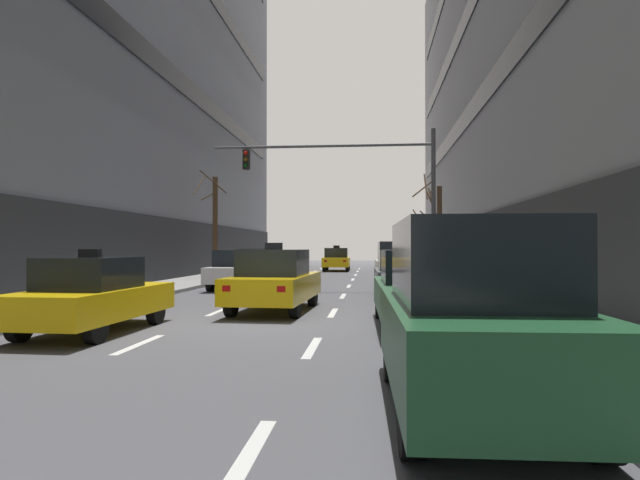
{
  "coord_description": "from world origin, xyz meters",
  "views": [
    {
      "loc": [
        2.61,
        -12.35,
        1.75
      ],
      "look_at": [
        -0.21,
        16.88,
        2.16
      ],
      "focal_mm": 30.13,
      "sensor_mm": 36.0,
      "label": 1
    }
  ],
  "objects_px": {
    "traffic_signal_0": "(365,179)",
    "pedestrian_1": "(484,272)",
    "street_tree_0": "(215,225)",
    "street_tree_1": "(428,243)",
    "car_parked_0": "(472,317)",
    "taxi_driving_4": "(337,260)",
    "car_driving_0": "(237,270)",
    "street_tree_2": "(438,228)",
    "car_parked_1": "(421,289)",
    "pedestrian_0": "(553,279)",
    "taxi_driving_1": "(275,281)",
    "taxi_driving_3": "(93,295)",
    "car_parked_2": "(402,274)",
    "car_parked_3": "(396,264)",
    "car_driving_2": "(259,265)"
  },
  "relations": [
    {
      "from": "taxi_driving_1",
      "to": "street_tree_1",
      "type": "bearing_deg",
      "value": 71.54
    },
    {
      "from": "taxi_driving_1",
      "to": "car_parked_3",
      "type": "xyz_separation_m",
      "value": [
        3.72,
        9.82,
        0.16
      ]
    },
    {
      "from": "car_driving_0",
      "to": "taxi_driving_1",
      "type": "height_order",
      "value": "taxi_driving_1"
    },
    {
      "from": "car_driving_0",
      "to": "street_tree_2",
      "type": "distance_m",
      "value": 10.27
    },
    {
      "from": "traffic_signal_0",
      "to": "street_tree_1",
      "type": "bearing_deg",
      "value": 70.61
    },
    {
      "from": "car_parked_3",
      "to": "traffic_signal_0",
      "type": "relative_size",
      "value": 0.45
    },
    {
      "from": "car_driving_0",
      "to": "pedestrian_1",
      "type": "height_order",
      "value": "pedestrian_1"
    },
    {
      "from": "street_tree_0",
      "to": "street_tree_1",
      "type": "xyz_separation_m",
      "value": [
        11.91,
        3.79,
        -0.96
      ]
    },
    {
      "from": "car_driving_0",
      "to": "car_parked_3",
      "type": "height_order",
      "value": "car_parked_3"
    },
    {
      "from": "car_parked_1",
      "to": "car_driving_0",
      "type": "bearing_deg",
      "value": 123.19
    },
    {
      "from": "car_parked_1",
      "to": "traffic_signal_0",
      "type": "height_order",
      "value": "traffic_signal_0"
    },
    {
      "from": "car_parked_2",
      "to": "street_tree_2",
      "type": "distance_m",
      "value": 8.49
    },
    {
      "from": "car_parked_2",
      "to": "street_tree_1",
      "type": "height_order",
      "value": "street_tree_1"
    },
    {
      "from": "car_parked_3",
      "to": "car_parked_2",
      "type": "bearing_deg",
      "value": -89.99
    },
    {
      "from": "taxi_driving_4",
      "to": "pedestrian_1",
      "type": "bearing_deg",
      "value": -76.8
    },
    {
      "from": "traffic_signal_0",
      "to": "pedestrian_1",
      "type": "relative_size",
      "value": 5.81
    },
    {
      "from": "taxi_driving_1",
      "to": "car_parked_0",
      "type": "height_order",
      "value": "car_parked_0"
    },
    {
      "from": "pedestrian_0",
      "to": "car_parked_3",
      "type": "bearing_deg",
      "value": 102.98
    },
    {
      "from": "car_parked_3",
      "to": "pedestrian_0",
      "type": "height_order",
      "value": "car_parked_3"
    },
    {
      "from": "pedestrian_0",
      "to": "car_driving_0",
      "type": "bearing_deg",
      "value": 133.33
    },
    {
      "from": "car_parked_2",
      "to": "taxi_driving_1",
      "type": "bearing_deg",
      "value": -130.56
    },
    {
      "from": "pedestrian_1",
      "to": "car_parked_0",
      "type": "bearing_deg",
      "value": -102.15
    },
    {
      "from": "car_parked_3",
      "to": "pedestrian_1",
      "type": "height_order",
      "value": "car_parked_3"
    },
    {
      "from": "traffic_signal_0",
      "to": "pedestrian_1",
      "type": "distance_m",
      "value": 8.31
    },
    {
      "from": "street_tree_1",
      "to": "street_tree_0",
      "type": "bearing_deg",
      "value": -162.34
    },
    {
      "from": "pedestrian_0",
      "to": "street_tree_1",
      "type": "bearing_deg",
      "value": 91.64
    },
    {
      "from": "street_tree_1",
      "to": "car_parked_1",
      "type": "bearing_deg",
      "value": -96.26
    },
    {
      "from": "car_parked_1",
      "to": "car_parked_3",
      "type": "relative_size",
      "value": 1.09
    },
    {
      "from": "taxi_driving_3",
      "to": "car_parked_3",
      "type": "distance_m",
      "value": 15.41
    },
    {
      "from": "car_driving_0",
      "to": "street_tree_1",
      "type": "bearing_deg",
      "value": 48.99
    },
    {
      "from": "taxi_driving_4",
      "to": "pedestrian_1",
      "type": "xyz_separation_m",
      "value": [
        5.76,
        -24.56,
        0.21
      ]
    },
    {
      "from": "taxi_driving_4",
      "to": "street_tree_2",
      "type": "distance_m",
      "value": 14.53
    },
    {
      "from": "car_parked_1",
      "to": "taxi_driving_1",
      "type": "bearing_deg",
      "value": 144.49
    },
    {
      "from": "taxi_driving_1",
      "to": "car_parked_2",
      "type": "xyz_separation_m",
      "value": [
        3.72,
        4.35,
        -0.02
      ]
    },
    {
      "from": "taxi_driving_1",
      "to": "street_tree_1",
      "type": "height_order",
      "value": "street_tree_1"
    },
    {
      "from": "car_parked_1",
      "to": "pedestrian_1",
      "type": "height_order",
      "value": "pedestrian_1"
    },
    {
      "from": "street_tree_0",
      "to": "street_tree_1",
      "type": "distance_m",
      "value": 12.53
    },
    {
      "from": "car_driving_2",
      "to": "car_parked_2",
      "type": "relative_size",
      "value": 1.02
    },
    {
      "from": "taxi_driving_3",
      "to": "pedestrian_1",
      "type": "distance_m",
      "value": 10.14
    },
    {
      "from": "car_driving_2",
      "to": "street_tree_2",
      "type": "xyz_separation_m",
      "value": [
        9.1,
        -0.51,
        1.87
      ]
    },
    {
      "from": "taxi_driving_3",
      "to": "street_tree_0",
      "type": "xyz_separation_m",
      "value": [
        -2.87,
        18.14,
        2.24
      ]
    },
    {
      "from": "car_driving_0",
      "to": "street_tree_0",
      "type": "bearing_deg",
      "value": 114.28
    },
    {
      "from": "car_driving_2",
      "to": "street_tree_0",
      "type": "height_order",
      "value": "street_tree_0"
    },
    {
      "from": "taxi_driving_3",
      "to": "pedestrian_0",
      "type": "xyz_separation_m",
      "value": [
        9.62,
        1.5,
        0.31
      ]
    },
    {
      "from": "car_parked_0",
      "to": "pedestrian_1",
      "type": "xyz_separation_m",
      "value": [
        2.08,
        9.64,
        0.04
      ]
    },
    {
      "from": "street_tree_1",
      "to": "taxi_driving_1",
      "type": "bearing_deg",
      "value": -108.46
    },
    {
      "from": "taxi_driving_1",
      "to": "traffic_signal_0",
      "type": "relative_size",
      "value": 0.5
    },
    {
      "from": "taxi_driving_4",
      "to": "car_parked_2",
      "type": "bearing_deg",
      "value": -80.11
    },
    {
      "from": "car_parked_0",
      "to": "street_tree_0",
      "type": "height_order",
      "value": "street_tree_0"
    },
    {
      "from": "taxi_driving_4",
      "to": "car_driving_0",
      "type": "bearing_deg",
      "value": -99.58
    }
  ]
}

